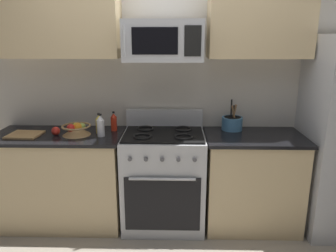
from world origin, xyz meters
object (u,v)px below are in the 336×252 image
object	(u,v)px
apple_loose	(56,131)
bottle_oil	(99,124)
fruit_basket	(76,129)
microwave	(163,41)
bottle_vinegar	(101,126)
range_oven	(164,178)
utensil_crock	(232,123)
cutting_board	(25,135)
bottle_hot_sauce	(114,122)

from	to	relation	value
apple_loose	bottle_oil	xyz separation A→B (m)	(0.39, 0.07, 0.05)
fruit_basket	bottle_oil	world-z (taller)	bottle_oil
microwave	bottle_vinegar	bearing A→B (deg)	-172.07
range_oven	bottle_vinegar	bearing A→B (deg)	-174.71
apple_loose	fruit_basket	bearing A→B (deg)	4.47
bottle_oil	bottle_vinegar	bearing A→B (deg)	-69.17
utensil_crock	cutting_board	world-z (taller)	utensil_crock
microwave	bottle_hot_sauce	world-z (taller)	microwave
fruit_basket	bottle_vinegar	xyz separation A→B (m)	(0.24, -0.04, 0.04)
range_oven	utensil_crock	world-z (taller)	utensil_crock
utensil_crock	bottle_oil	size ratio (longest dim) A/B	1.55
bottle_hot_sauce	bottle_oil	world-z (taller)	bottle_oil
cutting_board	bottle_oil	bearing A→B (deg)	7.70
utensil_crock	fruit_basket	xyz separation A→B (m)	(-1.47, -0.21, -0.02)
microwave	bottle_hot_sauce	distance (m)	0.91
utensil_crock	cutting_board	distance (m)	1.96
bottle_hot_sauce	bottle_oil	size ratio (longest dim) A/B	0.97
range_oven	apple_loose	world-z (taller)	range_oven
fruit_basket	utensil_crock	bearing A→B (deg)	8.05
microwave	utensil_crock	distance (m)	1.03
utensil_crock	fruit_basket	bearing A→B (deg)	-171.95
fruit_basket	apple_loose	distance (m)	0.19
cutting_board	bottle_hot_sauce	distance (m)	0.82
bottle_hot_sauce	fruit_basket	bearing A→B (deg)	-154.54
microwave	fruit_basket	distance (m)	1.13
range_oven	apple_loose	bearing A→B (deg)	-178.20
range_oven	cutting_board	bearing A→B (deg)	-177.87
bottle_hot_sauce	range_oven	bearing A→B (deg)	-15.64
bottle_vinegar	cutting_board	bearing A→B (deg)	179.58
fruit_basket	cutting_board	size ratio (longest dim) A/B	0.94
cutting_board	bottle_vinegar	world-z (taller)	bottle_vinegar
microwave	cutting_board	xyz separation A→B (m)	(-1.28, -0.07, -0.84)
microwave	bottle_oil	distance (m)	0.97
cutting_board	bottle_oil	size ratio (longest dim) A/B	1.47
utensil_crock	bottle_hot_sauce	size ratio (longest dim) A/B	1.59
microwave	apple_loose	bearing A→B (deg)	-176.67
apple_loose	bottle_oil	bearing A→B (deg)	10.90
bottle_oil	cutting_board	bearing A→B (deg)	-172.30
utensil_crock	range_oven	bearing A→B (deg)	-163.91
apple_loose	cutting_board	distance (m)	0.29
cutting_board	range_oven	bearing A→B (deg)	2.13
utensil_crock	bottle_hot_sauce	world-z (taller)	utensil_crock
range_oven	bottle_vinegar	world-z (taller)	bottle_vinegar
fruit_basket	microwave	bearing A→B (deg)	3.06
fruit_basket	cutting_board	xyz separation A→B (m)	(-0.47, -0.03, -0.05)
microwave	utensil_crock	size ratio (longest dim) A/B	2.28
range_oven	microwave	xyz separation A→B (m)	(-0.00, 0.03, 1.28)
apple_loose	utensil_crock	bearing A→B (deg)	7.64
cutting_board	bottle_oil	xyz separation A→B (m)	(0.67, 0.09, 0.08)
microwave	range_oven	bearing A→B (deg)	-89.90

